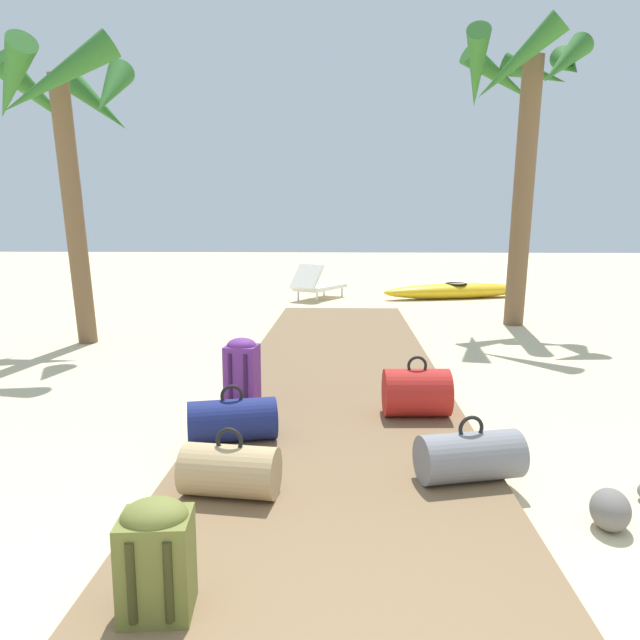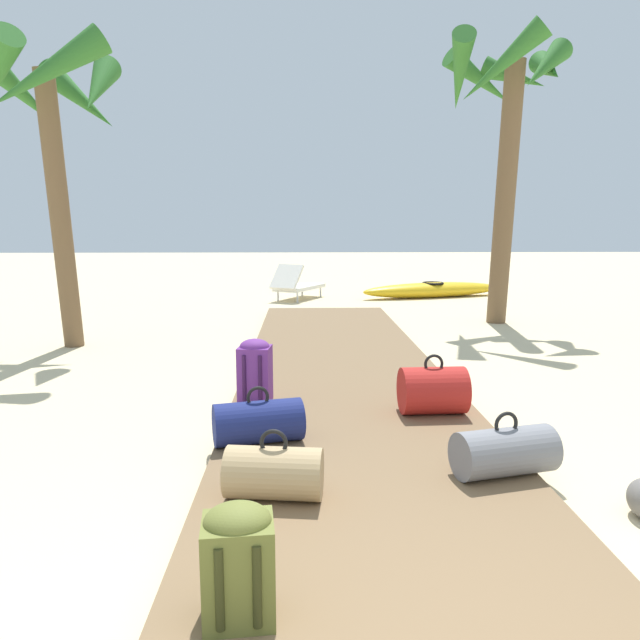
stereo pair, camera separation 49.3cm
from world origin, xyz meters
The scene contains 13 objects.
ground_plane centered at (0.00, 3.87, 0.00)m, with size 60.00×60.00×0.00m, color beige.
boardwalk centered at (0.00, 4.84, 0.04)m, with size 2.12×9.67×0.08m, color brown.
duffel_bag_grey centered at (0.84, 2.06, 0.23)m, with size 0.69×0.45×0.41m.
duffel_bag_navy centered at (-0.75, 2.67, 0.24)m, with size 0.69×0.46×0.42m.
backpack_olive centered at (-0.69, 0.73, 0.34)m, with size 0.30×0.28×0.49m.
duffel_bag_red centered at (0.66, 3.30, 0.28)m, with size 0.55×0.42×0.50m.
duffel_bag_tan centered at (-0.60, 1.79, 0.23)m, with size 0.59×0.37×0.41m.
backpack_purple centered at (-0.85, 3.66, 0.38)m, with size 0.31×0.30×0.57m.
palm_tree_far_left centered at (-3.56, 6.33, 3.00)m, with size 2.01×2.01×3.92m.
palm_tree_far_right centered at (2.77, 8.22, 3.44)m, with size 1.99×2.23×4.56m.
lounge_chair centered at (-0.55, 11.55, 0.33)m, with size 1.25×1.64×0.80m.
kayak centered at (2.55, 11.89, 0.17)m, with size 3.46×1.54×0.35m.
rock_right_near centered at (1.51, 1.64, 0.11)m, with size 0.28×0.21×0.22m, color slate.
Camera 1 is at (0.06, -1.43, 1.64)m, focal length 33.18 mm.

